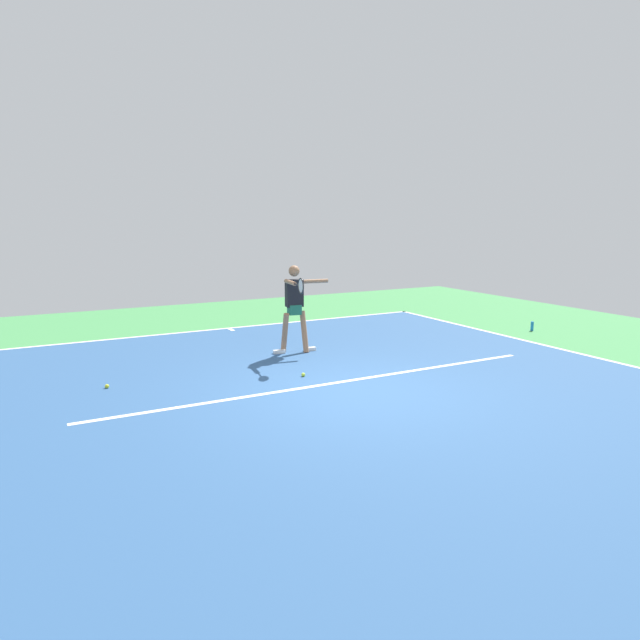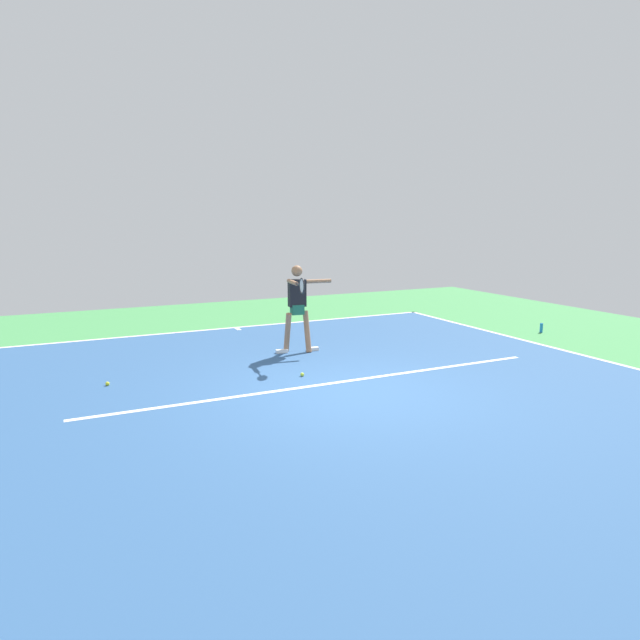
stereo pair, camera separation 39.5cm
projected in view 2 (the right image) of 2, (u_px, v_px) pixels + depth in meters
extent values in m
plane|color=#428E4C|center=(349.00, 393.00, 8.69)|extent=(20.59, 20.59, 0.00)
cube|color=#2D5484|center=(349.00, 393.00, 8.69)|extent=(10.74, 11.83, 0.00)
cube|color=white|center=(235.00, 327.00, 13.89)|extent=(10.74, 0.10, 0.01)
cube|color=white|center=(588.00, 356.00, 10.97)|extent=(0.10, 11.83, 0.01)
cube|color=white|center=(333.00, 383.00, 9.19)|extent=(8.05, 0.10, 0.01)
cube|color=white|center=(238.00, 329.00, 13.71)|extent=(0.10, 0.30, 0.01)
cylinder|color=#9E7051|center=(307.00, 332.00, 11.36)|extent=(0.15, 0.36, 0.84)
cube|color=white|center=(313.00, 349.00, 11.46)|extent=(0.25, 0.13, 0.07)
cylinder|color=#9E7051|center=(287.00, 333.00, 11.23)|extent=(0.15, 0.36, 0.84)
cube|color=white|center=(282.00, 351.00, 11.26)|extent=(0.25, 0.13, 0.07)
cube|color=#1E664C|center=(297.00, 309.00, 11.21)|extent=(0.27, 0.23, 0.20)
cube|color=black|center=(297.00, 293.00, 11.15)|extent=(0.36, 0.22, 0.54)
sphere|color=#9E7051|center=(297.00, 271.00, 11.07)|extent=(0.22, 0.22, 0.22)
cylinder|color=#9E7051|center=(318.00, 281.00, 11.25)|extent=(0.55, 0.15, 0.08)
cylinder|color=#9E7051|center=(292.00, 282.00, 10.80)|extent=(0.15, 0.55, 0.08)
cylinder|color=black|center=(298.00, 284.00, 10.45)|extent=(0.06, 0.22, 0.03)
torus|color=black|center=(302.00, 286.00, 10.22)|extent=(0.06, 0.29, 0.29)
cylinder|color=silver|center=(302.00, 286.00, 10.22)|extent=(0.03, 0.25, 0.25)
sphere|color=#C6E53D|center=(302.00, 374.00, 9.59)|extent=(0.07, 0.07, 0.07)
sphere|color=yellow|center=(107.00, 384.00, 9.05)|extent=(0.07, 0.07, 0.07)
cylinder|color=blue|center=(541.00, 328.00, 13.29)|extent=(0.07, 0.07, 0.22)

